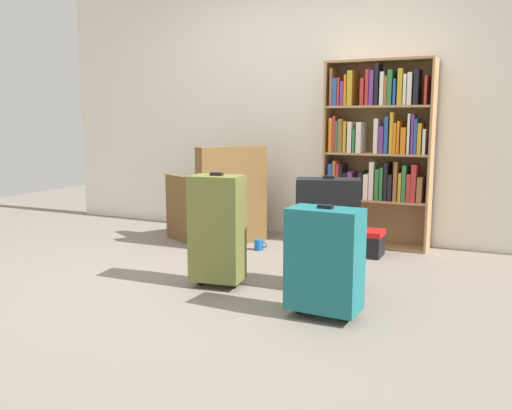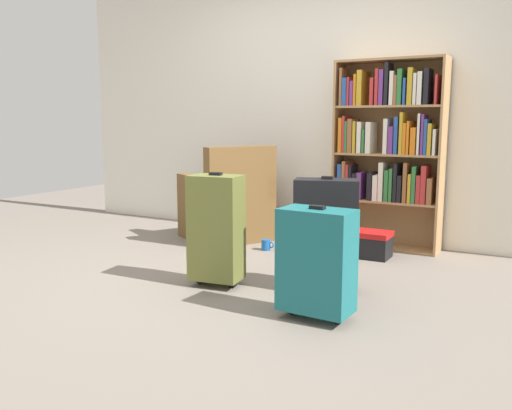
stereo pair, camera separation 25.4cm
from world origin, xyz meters
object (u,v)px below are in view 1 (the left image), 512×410
(suitcase_black, at_px, (327,231))
(bookshelf, at_px, (378,145))
(armchair, at_px, (218,207))
(suitcase_teal, at_px, (325,259))
(mug, at_px, (259,245))
(storage_box, at_px, (356,241))
(suitcase_olive, at_px, (217,228))

(suitcase_black, bearing_deg, bookshelf, 90.29)
(armchair, distance_m, suitcase_teal, 2.20)
(mug, bearing_deg, bookshelf, 35.37)
(bookshelf, height_order, suitcase_teal, bookshelf)
(armchair, relative_size, suitcase_teal, 1.43)
(bookshelf, height_order, mug, bookshelf)
(armchair, relative_size, storage_box, 2.11)
(bookshelf, relative_size, armchair, 1.74)
(bookshelf, bearing_deg, storage_box, -98.24)
(mug, height_order, suitcase_olive, suitcase_olive)
(bookshelf, relative_size, mug, 13.77)
(bookshelf, bearing_deg, suitcase_black, -89.71)
(suitcase_olive, height_order, suitcase_teal, suitcase_olive)
(suitcase_black, bearing_deg, armchair, 144.10)
(mug, bearing_deg, suitcase_olive, -80.07)
(armchair, height_order, storage_box, armchair)
(storage_box, bearing_deg, armchair, 179.51)
(armchair, distance_m, mug, 0.64)
(storage_box, bearing_deg, suitcase_teal, -81.85)
(mug, bearing_deg, suitcase_black, -42.42)
(armchair, bearing_deg, mug, -22.29)
(armchair, xyz_separation_m, storage_box, (1.35, -0.01, -0.20))
(bookshelf, relative_size, suitcase_olive, 2.09)
(storage_box, height_order, suitcase_olive, suitcase_olive)
(bookshelf, height_order, storage_box, bookshelf)
(bookshelf, distance_m, armchair, 1.58)
(suitcase_teal, relative_size, suitcase_black, 0.86)
(bookshelf, bearing_deg, mug, -144.63)
(suitcase_teal, bearing_deg, storage_box, 98.15)
(armchair, bearing_deg, bookshelf, 15.93)
(armchair, distance_m, suitcase_olive, 1.48)
(suitcase_black, bearing_deg, mug, 137.58)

